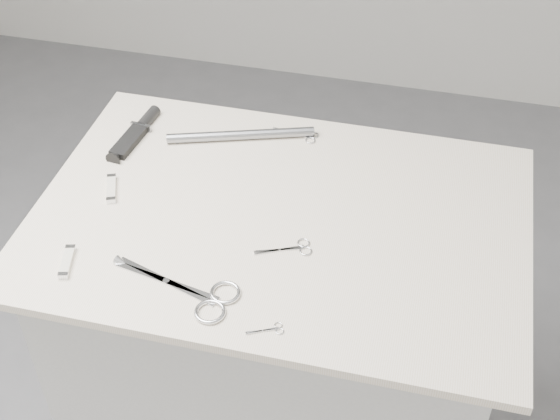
% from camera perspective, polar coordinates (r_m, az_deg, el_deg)
% --- Properties ---
extents(plinth, '(0.90, 0.60, 0.90)m').
position_cam_1_polar(plinth, '(1.93, -0.01, -10.87)').
color(plinth, silver).
rests_on(plinth, ground).
extents(display_board, '(1.00, 0.70, 0.02)m').
position_cam_1_polar(display_board, '(1.59, -0.01, -0.70)').
color(display_board, beige).
rests_on(display_board, plinth).
extents(large_shears, '(0.25, 0.13, 0.01)m').
position_cam_1_polar(large_shears, '(1.43, -5.94, -6.17)').
color(large_shears, silver).
rests_on(large_shears, display_board).
extents(embroidery_scissors_a, '(0.11, 0.07, 0.00)m').
position_cam_1_polar(embroidery_scissors_a, '(1.51, 0.97, -2.82)').
color(embroidery_scissors_a, silver).
rests_on(embroidery_scissors_a, display_board).
extents(embroidery_scissors_b, '(0.11, 0.05, 0.00)m').
position_cam_1_polar(embroidery_scissors_b, '(1.79, 1.70, 5.45)').
color(embroidery_scissors_b, silver).
rests_on(embroidery_scissors_b, display_board).
extents(tiny_scissors, '(0.07, 0.04, 0.00)m').
position_cam_1_polar(tiny_scissors, '(1.37, -0.73, -8.75)').
color(tiny_scissors, silver).
rests_on(tiny_scissors, display_board).
extents(sheathed_knife, '(0.05, 0.19, 0.02)m').
position_cam_1_polar(sheathed_knife, '(1.83, -10.35, 5.69)').
color(sheathed_knife, black).
rests_on(sheathed_knife, display_board).
extents(pocket_knife_a, '(0.05, 0.09, 0.01)m').
position_cam_1_polar(pocket_knife_a, '(1.68, -12.23, 1.54)').
color(pocket_knife_a, beige).
rests_on(pocket_knife_a, display_board).
extents(pocket_knife_b, '(0.04, 0.08, 0.01)m').
position_cam_1_polar(pocket_knife_b, '(1.53, -15.31, -3.68)').
color(pocket_knife_b, beige).
rests_on(pocket_knife_b, display_board).
extents(metal_rail, '(0.32, 0.13, 0.02)m').
position_cam_1_polar(metal_rail, '(1.78, -2.89, 5.50)').
color(metal_rail, gray).
rests_on(metal_rail, display_board).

